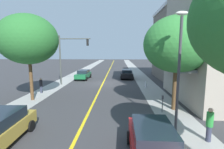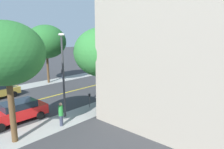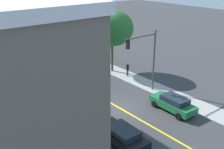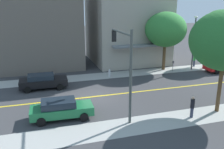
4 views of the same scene
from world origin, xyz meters
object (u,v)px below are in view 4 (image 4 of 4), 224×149
Objects in this scene: street_tree_right_corner at (220,24)px; green_sedan_right_curb at (61,109)px; pedestrian_green_shirt at (194,59)px; black_sedan_left_curb at (43,81)px; street_lamp at (194,37)px; parking_meter at (173,65)px; fire_hydrant at (109,73)px; pedestrian_black_shirt at (192,106)px; red_sedan_left_curb at (222,65)px; street_tree_left_near at (166,30)px; traffic_light_mast at (125,59)px.

green_sedan_right_curb is (10.25, -22.26, -4.82)m from street_tree_right_corner.
green_sedan_right_curb is 21.74m from pedestrian_green_shirt.
black_sedan_left_curb is 1.01× the size of green_sedan_right_curb.
street_lamp is 1.45× the size of black_sedan_left_curb.
street_lamp reaches higher than black_sedan_left_curb.
street_tree_right_corner is 5.70× the size of parking_meter.
fire_hydrant is at bearing -90.76° from parking_meter.
street_lamp is at bearing 40.22° from pedestrian_black_shirt.
pedestrian_black_shirt is (12.00, -5.43, 0.03)m from parking_meter.
green_sedan_right_curb is (9.26, -14.93, -0.09)m from parking_meter.
fire_hydrant is at bearing 172.97° from red_sedan_left_curb.
red_sedan_left_curb is 15.17m from pedestrian_black_shirt.
red_sedan_left_curb is at bearing 1.27° from black_sedan_left_curb.
pedestrian_green_shirt is at bearing 135.40° from street_lamp.
street_lamp is 14.98m from pedestrian_black_shirt.
street_tree_right_corner is at bearing 97.64° from parking_meter.
street_tree_right_corner is at bearing 27.07° from green_sedan_right_curb.
parking_meter is at bearing -88.50° from street_lamp.
parking_meter is at bearing 50.18° from pedestrian_black_shirt.
street_tree_left_near is 1.61× the size of red_sedan_left_curb.
pedestrian_green_shirt is (-1.22, 12.40, 0.53)m from fire_hydrant.
parking_meter is (0.11, 8.36, 0.44)m from fire_hydrant.
green_sedan_right_curb is 2.77× the size of pedestrian_black_shirt.
black_sedan_left_curb is 14.58m from pedestrian_black_shirt.
pedestrian_black_shirt reaches higher than fire_hydrant.
parking_meter is 4.34m from street_lamp.
black_sedan_left_curb is (1.92, -15.96, -0.08)m from parking_meter.
street_tree_left_near is at bearing 156.41° from red_sedan_left_curb.
street_tree_right_corner is at bearing 30.03° from pedestrian_black_shirt.
street_tree_left_near is at bearing -106.61° from street_lamp.
green_sedan_right_curb is (7.36, -20.83, -0.05)m from red_sedan_left_curb.
traffic_light_mast reaches higher than pedestrian_green_shirt.
pedestrian_green_shirt reaches higher than red_sedan_left_curb.
street_tree_right_corner is 24.97m from green_sedan_right_curb.
pedestrian_green_shirt is at bearing 31.53° from green_sedan_right_curb.
pedestrian_black_shirt is at bearing -34.29° from street_lamp.
parking_meter is 0.29× the size of red_sedan_left_curb.
traffic_light_mast reaches higher than black_sedan_left_curb.
street_tree_right_corner is 1.60× the size of black_sedan_left_curb.
black_sedan_left_curb is at bearing -83.94° from street_lamp.
traffic_light_mast is 1.43× the size of black_sedan_left_curb.
pedestrian_green_shirt reaches higher than parking_meter.
red_sedan_left_curb is 21.86m from black_sedan_left_curb.
street_tree_left_near is at bearing 12.51° from black_sedan_left_curb.
street_tree_left_near is at bearing -40.12° from traffic_light_mast.
parking_meter is at bearing 89.24° from fire_hydrant.
street_tree_left_near is 4.35× the size of pedestrian_black_shirt.
pedestrian_black_shirt is (2.73, 9.51, 0.12)m from green_sedan_right_curb.
fire_hydrant is at bearing 88.11° from pedestrian_black_shirt.
street_lamp is 20.33m from green_sedan_right_curb.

